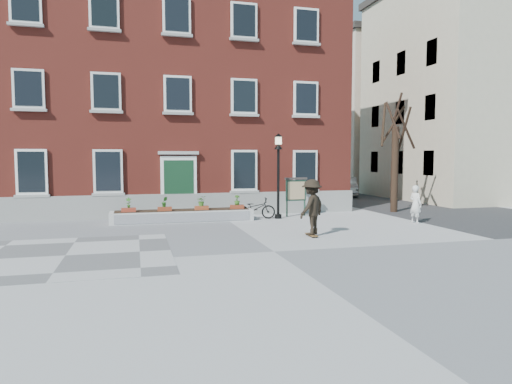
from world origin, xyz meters
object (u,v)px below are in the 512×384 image
object	(u,v)px
bystander	(416,204)
skateboarder	(312,207)
bicycle	(255,208)
lamp_post	(278,164)
notice_board	(296,190)
parked_car	(346,187)

from	to	relation	value
bystander	skateboarder	bearing A→B (deg)	95.34
bicycle	skateboarder	size ratio (longest dim) A/B	0.90
lamp_post	notice_board	distance (m)	1.74
bystander	notice_board	xyz separation A→B (m)	(-4.20, 3.50, 0.44)
lamp_post	skateboarder	size ratio (longest dim) A/B	1.91
bystander	skateboarder	distance (m)	5.89
lamp_post	notice_board	bearing A→B (deg)	26.60
bystander	skateboarder	xyz separation A→B (m)	(-5.56, -1.94, 0.24)
lamp_post	notice_board	size ratio (longest dim) A/B	2.10
parked_car	lamp_post	distance (m)	13.63
parked_car	bystander	xyz separation A→B (m)	(-3.30, -13.42, 0.13)
parked_car	skateboarder	xyz separation A→B (m)	(-8.86, -15.35, 0.37)
lamp_post	bystander	bearing A→B (deg)	-29.49
bicycle	parked_car	world-z (taller)	parked_car
lamp_post	skateboarder	world-z (taller)	lamp_post
parked_car	bicycle	bearing A→B (deg)	-110.38
bystander	skateboarder	world-z (taller)	skateboarder
bystander	lamp_post	size ratio (longest dim) A/B	0.42
bicycle	bystander	size ratio (longest dim) A/B	1.13
parked_car	bystander	distance (m)	13.82
lamp_post	skateboarder	xyz separation A→B (m)	(-0.31, -4.91, -1.48)
notice_board	skateboarder	size ratio (longest dim) A/B	0.91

